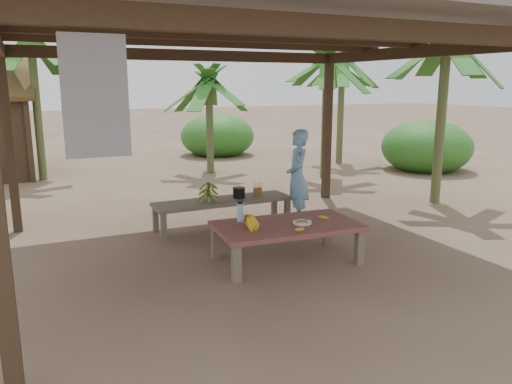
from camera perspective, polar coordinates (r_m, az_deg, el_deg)
name	(u,v)px	position (r m, az deg, el deg)	size (l,w,h in m)	color
ground	(243,250)	(6.88, -1.51, -6.70)	(80.00, 80.00, 0.00)	brown
pavilion	(241,39)	(6.51, -1.71, 17.03)	(6.60, 5.60, 2.95)	black
work_table	(287,229)	(6.36, 3.52, -4.21)	(1.86, 1.12, 0.50)	brown
bench	(223,203)	(7.88, -3.78, -1.27)	(2.21, 0.63, 0.45)	brown
ripe_banana_bunch	(246,221)	(6.10, -1.17, -3.36)	(0.31, 0.27, 0.19)	yellow
plate	(302,223)	(6.35, 5.29, -3.49)	(0.24, 0.24, 0.04)	white
loose_banana_front	(300,230)	(6.03, 4.99, -4.30)	(0.04, 0.18, 0.04)	yellow
loose_banana_side	(324,217)	(6.60, 7.74, -2.90)	(0.04, 0.14, 0.04)	yellow
water_flask	(240,212)	(6.40, -1.83, -2.29)	(0.08, 0.08, 0.31)	#44A3D5
green_banana_stalk	(208,191)	(7.75, -5.48, 0.07)	(0.27, 0.27, 0.31)	#598C2D
cooking_pot	(239,193)	(7.96, -1.96, -0.10)	(0.19, 0.19, 0.16)	black
skewer_rack	(258,189)	(8.03, 0.19, 0.29)	(0.18, 0.08, 0.24)	#A57F47
woman	(297,177)	(8.05, 4.76, 1.71)	(0.56, 0.37, 1.53)	#71A8D6
banana_plant_ne	(327,68)	(12.03, 8.11, 13.81)	(1.80, 1.80, 3.07)	#596638
banana_plant_n	(209,89)	(12.63, -5.40, 11.62)	(1.80, 1.80, 2.58)	#596638
banana_plant_nw	(31,49)	(12.72, -24.28, 14.66)	(1.80, 1.80, 3.50)	#596638
banana_plant_e	(446,53)	(9.97, 20.91, 14.65)	(1.80, 1.80, 3.28)	#596638
banana_plant_far	(342,68)	(14.37, 9.82, 13.84)	(1.80, 1.80, 3.16)	#596638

